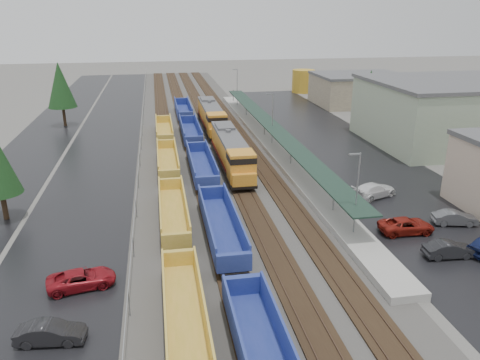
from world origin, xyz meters
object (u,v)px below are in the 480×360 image
(locomotive_trail, at_px, (211,117))
(well_string_blue, at_px, (209,191))
(parked_car_west_c, at_px, (82,279))
(parked_car_east_e, at_px, (455,218))
(parked_car_east_c, at_px, (374,190))
(locomotive_lead, at_px, (231,152))
(well_string_yellow, at_px, (173,212))
(parked_car_east_b, at_px, (406,226))
(storage_tank, at_px, (303,81))
(parked_car_east_a, at_px, (449,250))
(parked_car_west_b, at_px, (50,333))

(locomotive_trail, distance_m, well_string_blue, 31.45)
(parked_car_west_c, relative_size, parked_car_east_e, 1.18)
(parked_car_east_c, relative_size, parked_car_east_e, 1.31)
(locomotive_lead, height_order, parked_car_west_c, locomotive_lead)
(locomotive_lead, height_order, well_string_yellow, locomotive_lead)
(parked_car_east_b, bearing_deg, parked_car_east_c, -4.42)
(storage_tank, bearing_deg, well_string_yellow, -116.27)
(well_string_yellow, distance_m, parked_car_east_e, 26.64)
(locomotive_trail, bearing_deg, parked_car_east_a, -73.32)
(locomotive_trail, bearing_deg, parked_car_west_b, -107.30)
(locomotive_lead, distance_m, parked_car_east_c, 18.31)
(locomotive_trail, height_order, well_string_blue, locomotive_trail)
(parked_car_west_c, bearing_deg, well_string_yellow, -46.44)
(locomotive_trail, height_order, parked_car_east_c, locomotive_trail)
(locomotive_trail, xyz_separation_m, parked_car_east_e, (18.13, -40.94, -1.68))
(parked_car_east_c, bearing_deg, well_string_yellow, 76.14)
(locomotive_lead, relative_size, parked_car_east_b, 3.90)
(well_string_blue, relative_size, parked_car_west_c, 20.90)
(locomotive_lead, xyz_separation_m, parked_car_east_a, (13.93, -25.49, -1.67))
(parked_car_west_c, distance_m, parked_car_east_c, 31.46)
(well_string_yellow, xyz_separation_m, parked_car_east_c, (21.68, 2.74, -0.34))
(parked_car_west_b, xyz_separation_m, parked_car_east_b, (28.89, 10.08, 0.01))
(parked_car_east_a, height_order, parked_car_east_c, parked_car_east_c)
(parked_car_east_b, height_order, parked_car_east_c, parked_car_east_c)
(well_string_blue, height_order, parked_car_west_b, well_string_blue)
(locomotive_lead, xyz_separation_m, parked_car_west_c, (-15.10, -24.79, -1.69))
(well_string_blue, bearing_deg, parked_car_east_a, -40.51)
(well_string_blue, distance_m, parked_car_west_c, 18.36)
(parked_car_west_b, distance_m, parked_car_east_e, 35.93)
(well_string_blue, xyz_separation_m, parked_car_west_b, (-12.12, -20.61, -0.51))
(well_string_yellow, height_order, parked_car_east_c, well_string_yellow)
(parked_car_east_c, height_order, parked_car_east_e, parked_car_east_c)
(locomotive_trail, relative_size, parked_car_west_b, 4.70)
(parked_car_west_b, bearing_deg, parked_car_east_a, -73.96)
(storage_tank, xyz_separation_m, parked_car_east_c, (-13.40, -68.33, -1.96))
(parked_car_west_b, bearing_deg, locomotive_trail, -11.25)
(storage_tank, xyz_separation_m, parked_car_east_b, (-14.31, -76.95, -2.04))
(locomotive_lead, relative_size, parked_car_west_b, 4.70)
(locomotive_trail, height_order, parked_car_east_e, locomotive_trail)
(well_string_blue, bearing_deg, locomotive_lead, 68.54)
(well_string_yellow, bearing_deg, parked_car_west_c, -125.43)
(locomotive_lead, bearing_deg, well_string_blue, -111.46)
(parked_car_east_e, bearing_deg, parked_car_east_c, 41.56)
(parked_car_east_b, bearing_deg, parked_car_west_c, 99.97)
(well_string_yellow, distance_m, parked_car_east_a, 24.39)
(parked_car_west_c, height_order, parked_car_east_a, parked_car_east_a)
(parked_car_west_b, height_order, parked_car_east_a, parked_car_east_a)
(parked_car_west_c, bearing_deg, parked_car_east_c, -77.16)
(well_string_yellow, xyz_separation_m, parked_car_east_e, (26.13, -5.12, -0.45))
(well_string_yellow, distance_m, well_string_blue, 6.13)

